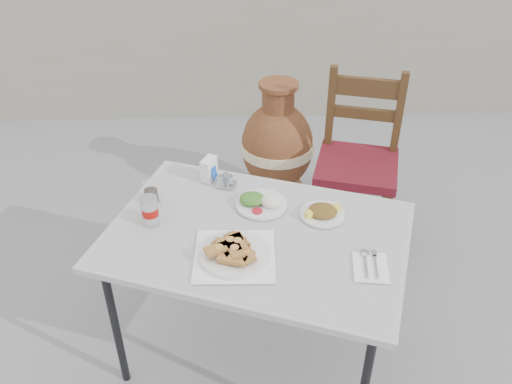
{
  "coord_description": "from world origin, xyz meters",
  "views": [
    {
      "loc": [
        -0.01,
        -1.56,
        1.98
      ],
      "look_at": [
        0.05,
        0.09,
        0.84
      ],
      "focal_mm": 38.0,
      "sensor_mm": 36.0,
      "label": 1
    }
  ],
  "objects_px": {
    "salad_chopped_plate": "(323,212)",
    "condiment_caddy": "(226,182)",
    "salad_rice_plate": "(261,202)",
    "terracotta_urn": "(277,147)",
    "napkin_holder": "(209,169)",
    "chair": "(358,160)",
    "soda_can": "(150,210)",
    "cafe_table": "(257,242)",
    "pide_plate": "(234,250)",
    "cola_glass": "(151,193)"
  },
  "relations": [
    {
      "from": "soda_can",
      "to": "napkin_holder",
      "type": "xyz_separation_m",
      "value": [
        0.22,
        0.3,
        -0.01
      ]
    },
    {
      "from": "pide_plate",
      "to": "condiment_caddy",
      "type": "distance_m",
      "value": 0.46
    },
    {
      "from": "cola_glass",
      "to": "terracotta_urn",
      "type": "relative_size",
      "value": 0.11
    },
    {
      "from": "cola_glass",
      "to": "salad_chopped_plate",
      "type": "bearing_deg",
      "value": -10.24
    },
    {
      "from": "salad_rice_plate",
      "to": "condiment_caddy",
      "type": "bearing_deg",
      "value": 133.51
    },
    {
      "from": "salad_rice_plate",
      "to": "salad_chopped_plate",
      "type": "bearing_deg",
      "value": -16.97
    },
    {
      "from": "salad_chopped_plate",
      "to": "chair",
      "type": "height_order",
      "value": "chair"
    },
    {
      "from": "cafe_table",
      "to": "condiment_caddy",
      "type": "relative_size",
      "value": 13.77
    },
    {
      "from": "terracotta_urn",
      "to": "salad_chopped_plate",
      "type": "bearing_deg",
      "value": -85.05
    },
    {
      "from": "chair",
      "to": "soda_can",
      "type": "bearing_deg",
      "value": -126.85
    },
    {
      "from": "napkin_holder",
      "to": "condiment_caddy",
      "type": "bearing_deg",
      "value": -11.13
    },
    {
      "from": "cafe_table",
      "to": "salad_rice_plate",
      "type": "bearing_deg",
      "value": 82.43
    },
    {
      "from": "soda_can",
      "to": "chair",
      "type": "height_order",
      "value": "chair"
    },
    {
      "from": "napkin_holder",
      "to": "salad_rice_plate",
      "type": "bearing_deg",
      "value": -17.62
    },
    {
      "from": "salad_chopped_plate",
      "to": "salad_rice_plate",
      "type": "bearing_deg",
      "value": 163.03
    },
    {
      "from": "cafe_table",
      "to": "salad_chopped_plate",
      "type": "bearing_deg",
      "value": 20.64
    },
    {
      "from": "napkin_holder",
      "to": "chair",
      "type": "xyz_separation_m",
      "value": [
        0.76,
        0.45,
        -0.25
      ]
    },
    {
      "from": "napkin_holder",
      "to": "terracotta_urn",
      "type": "xyz_separation_m",
      "value": [
        0.36,
        0.83,
        -0.38
      ]
    },
    {
      "from": "cola_glass",
      "to": "condiment_caddy",
      "type": "height_order",
      "value": "cola_glass"
    },
    {
      "from": "cafe_table",
      "to": "chair",
      "type": "xyz_separation_m",
      "value": [
        0.57,
        0.83,
        -0.15
      ]
    },
    {
      "from": "napkin_holder",
      "to": "chair",
      "type": "height_order",
      "value": "chair"
    },
    {
      "from": "napkin_holder",
      "to": "condiment_caddy",
      "type": "distance_m",
      "value": 0.1
    },
    {
      "from": "salad_rice_plate",
      "to": "condiment_caddy",
      "type": "height_order",
      "value": "condiment_caddy"
    },
    {
      "from": "cafe_table",
      "to": "cola_glass",
      "type": "bearing_deg",
      "value": 152.19
    },
    {
      "from": "cafe_table",
      "to": "soda_can",
      "type": "height_order",
      "value": "soda_can"
    },
    {
      "from": "cafe_table",
      "to": "napkin_holder",
      "type": "xyz_separation_m",
      "value": [
        -0.19,
        0.38,
        0.1
      ]
    },
    {
      "from": "cola_glass",
      "to": "terracotta_urn",
      "type": "distance_m",
      "value": 1.21
    },
    {
      "from": "pide_plate",
      "to": "condiment_caddy",
      "type": "height_order",
      "value": "same"
    },
    {
      "from": "salad_rice_plate",
      "to": "condiment_caddy",
      "type": "relative_size",
      "value": 2.19
    },
    {
      "from": "cola_glass",
      "to": "condiment_caddy",
      "type": "distance_m",
      "value": 0.32
    },
    {
      "from": "salad_chopped_plate",
      "to": "napkin_holder",
      "type": "xyz_separation_m",
      "value": [
        -0.46,
        0.28,
        0.04
      ]
    },
    {
      "from": "salad_rice_plate",
      "to": "terracotta_urn",
      "type": "distance_m",
      "value": 1.11
    },
    {
      "from": "soda_can",
      "to": "salad_rice_plate",
      "type": "bearing_deg",
      "value": 12.5
    },
    {
      "from": "condiment_caddy",
      "to": "terracotta_urn",
      "type": "distance_m",
      "value": 1.0
    },
    {
      "from": "cafe_table",
      "to": "salad_chopped_plate",
      "type": "height_order",
      "value": "salad_chopped_plate"
    },
    {
      "from": "soda_can",
      "to": "chair",
      "type": "xyz_separation_m",
      "value": [
        0.98,
        0.76,
        -0.26
      ]
    },
    {
      "from": "salad_chopped_plate",
      "to": "condiment_caddy",
      "type": "xyz_separation_m",
      "value": [
        -0.38,
        0.22,
        0.01
      ]
    },
    {
      "from": "salad_chopped_plate",
      "to": "cola_glass",
      "type": "height_order",
      "value": "cola_glass"
    },
    {
      "from": "pide_plate",
      "to": "condiment_caddy",
      "type": "relative_size",
      "value": 3.13
    },
    {
      "from": "napkin_holder",
      "to": "salad_chopped_plate",
      "type": "bearing_deg",
      "value": -5.45
    },
    {
      "from": "pide_plate",
      "to": "napkin_holder",
      "type": "height_order",
      "value": "napkin_holder"
    },
    {
      "from": "terracotta_urn",
      "to": "salad_rice_plate",
      "type": "bearing_deg",
      "value": -97.89
    },
    {
      "from": "pide_plate",
      "to": "cola_glass",
      "type": "bearing_deg",
      "value": 133.62
    },
    {
      "from": "salad_chopped_plate",
      "to": "napkin_holder",
      "type": "height_order",
      "value": "napkin_holder"
    },
    {
      "from": "cafe_table",
      "to": "cola_glass",
      "type": "distance_m",
      "value": 0.49
    },
    {
      "from": "cola_glass",
      "to": "napkin_holder",
      "type": "height_order",
      "value": "napkin_holder"
    },
    {
      "from": "pide_plate",
      "to": "salad_rice_plate",
      "type": "xyz_separation_m",
      "value": [
        0.11,
        0.31,
        -0.01
      ]
    },
    {
      "from": "salad_chopped_plate",
      "to": "napkin_holder",
      "type": "bearing_deg",
      "value": 148.54
    },
    {
      "from": "pide_plate",
      "to": "salad_chopped_plate",
      "type": "xyz_separation_m",
      "value": [
        0.35,
        0.23,
        -0.01
      ]
    },
    {
      "from": "terracotta_urn",
      "to": "napkin_holder",
      "type": "bearing_deg",
      "value": -113.39
    }
  ]
}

